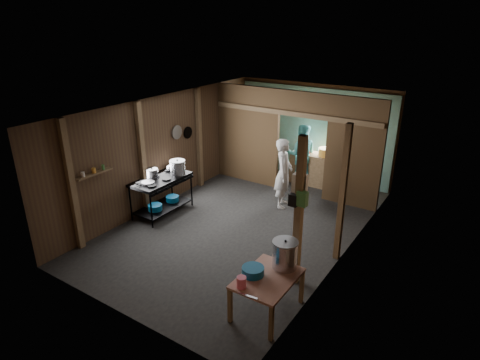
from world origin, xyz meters
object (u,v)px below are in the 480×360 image
Objects in this scene: stove_pot_large at (178,168)px; stock_pot at (285,255)px; gas_range at (162,196)px; pink_bucket at (241,282)px; yellow_tub at (326,152)px; prep_table at (267,295)px; cook at (284,173)px.

stove_pot_large reaches higher than stock_pot.
pink_bucket is (3.51, -2.07, 0.28)m from gas_range.
stock_pot is 1.24× the size of yellow_tub.
stock_pot is 4.98m from yellow_tub.
prep_table is 2.79× the size of yellow_tub.
stove_pot_large is 4.16m from pink_bucket.
yellow_tub reaches higher than pink_bucket.
stock_pot is at bearing 77.94° from prep_table.
prep_table is at bearing -76.78° from yellow_tub.
gas_range is 4.06m from prep_table.
prep_table is at bearing -174.83° from cook.
cook is at bearing 40.74° from gas_range.
stock_pot is 0.85m from pink_bucket.
stock_pot is at bearing -24.66° from stove_pot_large.
gas_range is 3.09× the size of stock_pot.
stove_pot_large reaches higher than yellow_tub.
prep_table is 3.87m from cook.
pink_bucket reaches higher than prep_table.
pink_bucket is at bearing -36.33° from stove_pot_large.
pink_bucket is at bearing -79.66° from yellow_tub.
gas_range is at bearing 111.79° from cook.
gas_range is at bearing -113.57° from stove_pot_large.
stock_pot is at bearing -18.55° from gas_range.
cook reaches higher than yellow_tub.
gas_range is at bearing 161.45° from stock_pot.
stove_pot_large is at bearing 107.48° from cook.
stove_pot_large is (0.17, 0.39, 0.59)m from gas_range.
stove_pot_large is 2.10× the size of pink_bucket.
stock_pot reaches higher than yellow_tub.
gas_range is 8.52× the size of pink_bucket.
yellow_tub is at bearing 54.85° from gas_range.
stock_pot is 3.53m from cook.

